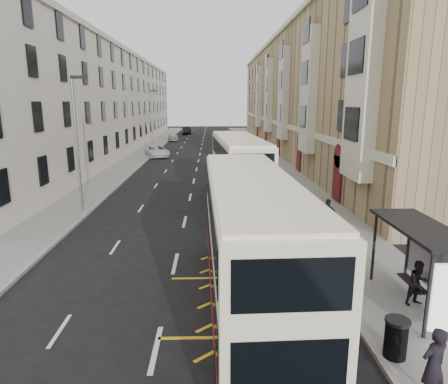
{
  "coord_description": "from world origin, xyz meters",
  "views": [
    {
      "loc": [
        1.6,
        -11.85,
        6.7
      ],
      "look_at": [
        2.18,
        7.7,
        2.25
      ],
      "focal_mm": 32.0,
      "sensor_mm": 36.0,
      "label": 1
    }
  ],
  "objects_px": {
    "pedestrian_mid": "(418,283)",
    "car_dark": "(186,130)",
    "bus_shelter": "(430,252)",
    "litter_bin": "(396,337)",
    "car_red": "(228,134)",
    "street_lamp_far": "(152,117)",
    "pedestrian_near": "(433,366)",
    "street_lamp_near": "(77,137)",
    "double_decker_front": "(251,245)",
    "white_van": "(157,151)",
    "pedestrian_far": "(328,216)",
    "car_silver": "(173,137)",
    "double_decker_rear": "(239,171)"
  },
  "relations": [
    {
      "from": "pedestrian_far",
      "to": "car_dark",
      "type": "height_order",
      "value": "pedestrian_far"
    },
    {
      "from": "pedestrian_mid",
      "to": "pedestrian_far",
      "type": "xyz_separation_m",
      "value": [
        -0.85,
        7.5,
        0.12
      ]
    },
    {
      "from": "street_lamp_far",
      "to": "pedestrian_near",
      "type": "distance_m",
      "value": 48.19
    },
    {
      "from": "street_lamp_far",
      "to": "car_red",
      "type": "xyz_separation_m",
      "value": [
        11.0,
        22.35,
        -3.9
      ]
    },
    {
      "from": "bus_shelter",
      "to": "litter_bin",
      "type": "relative_size",
      "value": 3.97
    },
    {
      "from": "street_lamp_far",
      "to": "pedestrian_mid",
      "type": "xyz_separation_m",
      "value": [
        14.65,
        -42.02,
        -3.73
      ]
    },
    {
      "from": "pedestrian_mid",
      "to": "car_dark",
      "type": "relative_size",
      "value": 0.32
    },
    {
      "from": "white_van",
      "to": "car_red",
      "type": "relative_size",
      "value": 1.0
    },
    {
      "from": "double_decker_front",
      "to": "pedestrian_mid",
      "type": "bearing_deg",
      "value": -2.33
    },
    {
      "from": "car_silver",
      "to": "pedestrian_far",
      "type": "bearing_deg",
      "value": -83.73
    },
    {
      "from": "double_decker_rear",
      "to": "pedestrian_far",
      "type": "bearing_deg",
      "value": -61.06
    },
    {
      "from": "bus_shelter",
      "to": "white_van",
      "type": "relative_size",
      "value": 0.84
    },
    {
      "from": "litter_bin",
      "to": "car_dark",
      "type": "xyz_separation_m",
      "value": [
        -10.15,
        75.37,
        0.07
      ]
    },
    {
      "from": "pedestrian_mid",
      "to": "car_dark",
      "type": "distance_m",
      "value": 73.67
    },
    {
      "from": "street_lamp_far",
      "to": "white_van",
      "type": "distance_m",
      "value": 6.11
    },
    {
      "from": "street_lamp_near",
      "to": "car_silver",
      "type": "height_order",
      "value": "street_lamp_near"
    },
    {
      "from": "litter_bin",
      "to": "pedestrian_near",
      "type": "height_order",
      "value": "pedestrian_near"
    },
    {
      "from": "street_lamp_far",
      "to": "pedestrian_near",
      "type": "bearing_deg",
      "value": -74.61
    },
    {
      "from": "street_lamp_far",
      "to": "pedestrian_near",
      "type": "relative_size",
      "value": 4.41
    },
    {
      "from": "double_decker_rear",
      "to": "car_dark",
      "type": "height_order",
      "value": "double_decker_rear"
    },
    {
      "from": "double_decker_front",
      "to": "pedestrian_mid",
      "type": "distance_m",
      "value": 5.67
    },
    {
      "from": "street_lamp_near",
      "to": "car_red",
      "type": "xyz_separation_m",
      "value": [
        11.0,
        52.35,
        -3.9
      ]
    },
    {
      "from": "double_decker_front",
      "to": "bus_shelter",
      "type": "bearing_deg",
      "value": -6.16
    },
    {
      "from": "street_lamp_far",
      "to": "litter_bin",
      "type": "relative_size",
      "value": 7.46
    },
    {
      "from": "bus_shelter",
      "to": "litter_bin",
      "type": "height_order",
      "value": "bus_shelter"
    },
    {
      "from": "pedestrian_mid",
      "to": "car_dark",
      "type": "xyz_separation_m",
      "value": [
        -12.1,
        72.67,
        -0.13
      ]
    },
    {
      "from": "car_red",
      "to": "street_lamp_near",
      "type": "bearing_deg",
      "value": 56.78
    },
    {
      "from": "pedestrian_near",
      "to": "pedestrian_far",
      "type": "relative_size",
      "value": 1.04
    },
    {
      "from": "street_lamp_far",
      "to": "pedestrian_far",
      "type": "relative_size",
      "value": 4.57
    },
    {
      "from": "car_silver",
      "to": "litter_bin",
      "type": "bearing_deg",
      "value": -87.0
    },
    {
      "from": "bus_shelter",
      "to": "white_van",
      "type": "distance_m",
      "value": 40.24
    },
    {
      "from": "pedestrian_far",
      "to": "pedestrian_mid",
      "type": "bearing_deg",
      "value": 132.3
    },
    {
      "from": "double_decker_rear",
      "to": "pedestrian_near",
      "type": "distance_m",
      "value": 18.48
    },
    {
      "from": "bus_shelter",
      "to": "car_dark",
      "type": "xyz_separation_m",
      "value": [
        -12.14,
        73.04,
        -1.36
      ]
    },
    {
      "from": "car_red",
      "to": "pedestrian_mid",
      "type": "bearing_deg",
      "value": 71.89
    },
    {
      "from": "bus_shelter",
      "to": "white_van",
      "type": "xyz_separation_m",
      "value": [
        -13.54,
        37.86,
        -1.43
      ]
    },
    {
      "from": "street_lamp_near",
      "to": "double_decker_front",
      "type": "xyz_separation_m",
      "value": [
        9.15,
        -11.97,
        -2.37
      ]
    },
    {
      "from": "litter_bin",
      "to": "car_dark",
      "type": "relative_size",
      "value": 0.23
    },
    {
      "from": "pedestrian_near",
      "to": "car_dark",
      "type": "bearing_deg",
      "value": -100.97
    },
    {
      "from": "pedestrian_mid",
      "to": "car_red",
      "type": "xyz_separation_m",
      "value": [
        -3.65,
        64.37,
        -0.17
      ]
    },
    {
      "from": "street_lamp_far",
      "to": "white_van",
      "type": "xyz_separation_m",
      "value": [
        1.15,
        -4.53,
        -3.93
      ]
    },
    {
      "from": "street_lamp_near",
      "to": "street_lamp_far",
      "type": "relative_size",
      "value": 1.0
    },
    {
      "from": "bus_shelter",
      "to": "pedestrian_near",
      "type": "relative_size",
      "value": 2.34
    },
    {
      "from": "double_decker_rear",
      "to": "white_van",
      "type": "xyz_separation_m",
      "value": [
        -8.51,
        23.63,
        -1.57
      ]
    },
    {
      "from": "white_van",
      "to": "street_lamp_far",
      "type": "bearing_deg",
      "value": 85.07
    },
    {
      "from": "street_lamp_near",
      "to": "car_dark",
      "type": "distance_m",
      "value": 60.82
    },
    {
      "from": "litter_bin",
      "to": "car_red",
      "type": "relative_size",
      "value": 0.21
    },
    {
      "from": "bus_shelter",
      "to": "double_decker_rear",
      "type": "relative_size",
      "value": 0.37
    },
    {
      "from": "litter_bin",
      "to": "white_van",
      "type": "bearing_deg",
      "value": 106.03
    },
    {
      "from": "double_decker_front",
      "to": "car_silver",
      "type": "distance_m",
      "value": 58.77
    }
  ]
}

